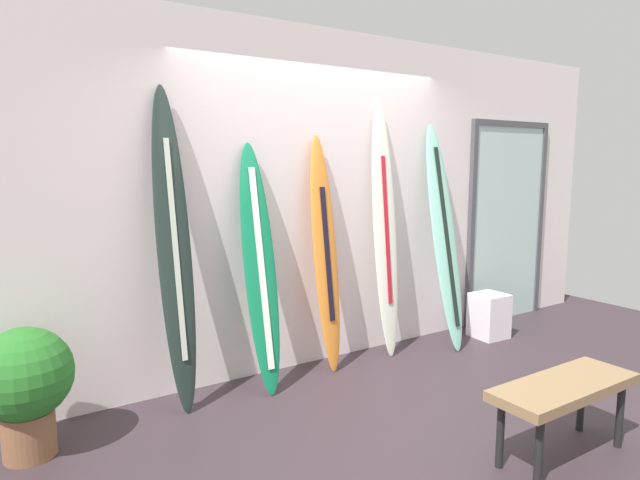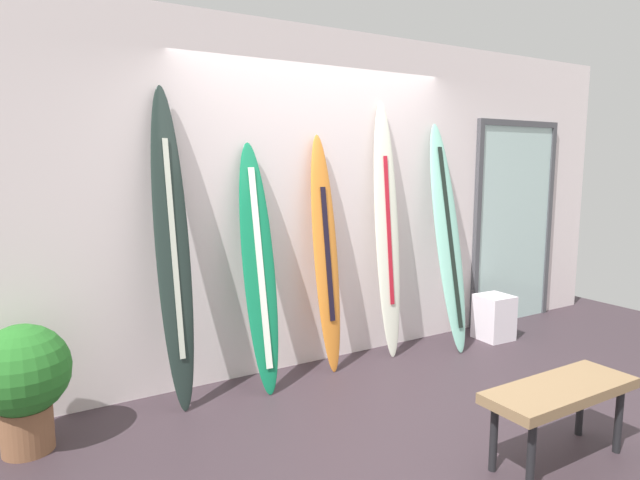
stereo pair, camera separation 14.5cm
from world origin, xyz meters
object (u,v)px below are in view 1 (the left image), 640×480
surfboard_emerald (260,270)px  potted_plant (25,382)px  surfboard_charcoal (174,252)px  surfboard_sunset (325,254)px  surfboard_ivory (385,232)px  display_block_left (489,315)px  glass_door (507,219)px  bench (564,392)px  surfboard_seafoam (444,236)px

surfboard_emerald → potted_plant: bearing=-174.7°
surfboard_charcoal → surfboard_sunset: bearing=1.5°
surfboard_ivory → potted_plant: surfboard_ivory is taller
display_block_left → potted_plant: 4.03m
display_block_left → glass_door: size_ratio=0.20×
bench → surfboard_emerald: bearing=119.0°
surfboard_emerald → surfboard_sunset: bearing=5.9°
display_block_left → glass_door: bearing=28.6°
surfboard_emerald → bench: surfboard_emerald is taller
surfboard_sunset → potted_plant: size_ratio=2.50×
glass_door → bench: 3.01m
surfboard_sunset → potted_plant: bearing=-174.5°
surfboard_seafoam → glass_door: size_ratio=0.97×
surfboard_emerald → surfboard_seafoam: size_ratio=0.90×
surfboard_seafoam → potted_plant: (-3.46, -0.10, -0.58)m
surfboard_emerald → glass_door: size_ratio=0.87×
surfboard_sunset → surfboard_ivory: (0.64, 0.02, 0.13)m
surfboard_charcoal → surfboard_sunset: size_ratio=1.16×
surfboard_charcoal → surfboard_ivory: bearing=1.6°
surfboard_sunset → glass_door: bearing=3.7°
surfboard_sunset → surfboard_ivory: surfboard_ivory is taller
surfboard_charcoal → surfboard_ivory: surfboard_charcoal is taller
surfboard_ivory → potted_plant: size_ratio=2.89×
surfboard_sunset → surfboard_seafoam: surfboard_seafoam is taller
surfboard_sunset → surfboard_seafoam: size_ratio=0.94×
surfboard_sunset → bench: 2.03m
surfboard_seafoam → display_block_left: size_ratio=4.77×
surfboard_ivory → surfboard_seafoam: size_ratio=1.08×
surfboard_charcoal → potted_plant: size_ratio=2.89×
surfboard_emerald → glass_door: (3.09, 0.23, 0.19)m
surfboard_charcoal → bench: 2.60m
surfboard_ivory → bench: size_ratio=2.28×
surfboard_charcoal → surfboard_emerald: (0.63, -0.03, -0.19)m
surfboard_emerald → display_block_left: size_ratio=4.30×
surfboard_seafoam → potted_plant: surfboard_seafoam is taller
surfboard_sunset → display_block_left: bearing=-6.3°
surfboard_charcoal → display_block_left: size_ratio=5.16×
potted_plant → bench: (2.61, -1.70, -0.06)m
surfboard_emerald → display_block_left: 2.53m
surfboard_emerald → surfboard_sunset: surfboard_sunset is taller
display_block_left → potted_plant: (-4.02, -0.01, 0.24)m
surfboard_sunset → glass_door: size_ratio=0.90×
glass_door → potted_plant: bearing=-175.4°
surfboard_emerald → surfboard_sunset: size_ratio=0.96×
glass_door → potted_plant: 4.74m
surfboard_seafoam → display_block_left: (0.56, -0.09, -0.82)m
surfboard_charcoal → bench: surfboard_charcoal is taller
surfboard_charcoal → potted_plant: 1.17m
surfboard_charcoal → glass_door: size_ratio=1.05×
surfboard_emerald → surfboard_sunset: (0.63, 0.06, 0.05)m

